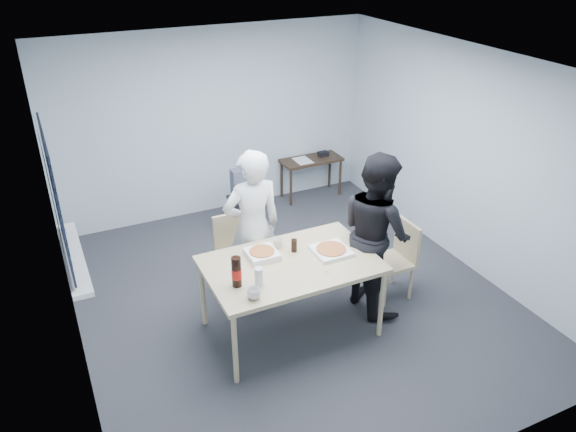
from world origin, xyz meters
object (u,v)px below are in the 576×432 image
mug_b (278,243)px  stool (244,206)px  chair_far (235,247)px  person_white (253,228)px  dining_table (291,267)px  side_table (311,164)px  soda_bottle (237,272)px  chair_right (398,254)px  person_black (376,233)px  backpack (243,185)px  mug_a (254,294)px

mug_b → stool: bearing=80.0°
chair_far → person_white: 0.49m
mug_b → dining_table: bearing=-91.8°
dining_table → side_table: bearing=58.9°
mug_b → soda_bottle: bearing=-143.6°
person_white → side_table: 2.77m
chair_right → soda_bottle: soda_bottle is taller
dining_table → mug_b: mug_b is taller
side_table → soda_bottle: (-2.28, -2.91, 0.43)m
chair_far → stool: (0.56, 1.16, -0.12)m
person_black → backpack: 2.21m
mug_b → side_table: bearing=55.8°
person_black → stool: (-0.68, 2.10, -0.49)m
backpack → soda_bottle: 2.48m
person_white → stool: 1.61m
side_table → soda_bottle: bearing=-128.1°
backpack → mug_b: bearing=-97.4°
chair_far → chair_right: size_ratio=1.00×
soda_bottle → person_white: bearing=59.2°
chair_right → backpack: (-1.02, 2.06, 0.19)m
chair_far → mug_b: bearing=-70.5°
mug_b → person_white: bearing=109.8°
dining_table → mug_a: size_ratio=13.63×
chair_far → person_white: size_ratio=0.50×
person_white → side_table: size_ratio=1.93×
person_white → soda_bottle: person_white is taller
chair_far → soda_bottle: size_ratio=2.98×
chair_right → person_white: size_ratio=0.50×
mug_a → soda_bottle: soda_bottle is taller
mug_b → chair_right: bearing=-10.1°
person_black → side_table: person_black is taller
dining_table → soda_bottle: bearing=-167.0°
person_black → soda_bottle: 1.63m
mug_a → backpack: bearing=70.8°
chair_far → side_table: size_ratio=0.97×
dining_table → person_black: person_black is taller
dining_table → mug_b: bearing=88.2°
person_black → soda_bottle: person_black is taller
mug_a → soda_bottle: bearing=105.0°
person_black → side_table: size_ratio=1.93×
dining_table → person_white: size_ratio=0.95×
side_table → person_black: bearing=-103.7°
person_black → soda_bottle: bearing=96.6°
chair_far → side_table: bearing=43.2°
person_white → stool: size_ratio=3.52×
dining_table → chair_right: 1.38m
person_black → soda_bottle: (-1.62, -0.19, 0.07)m
mug_a → mug_b: mug_a is taller
backpack → chair_right: bearing=-61.0°
side_table → stool: bearing=-155.3°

